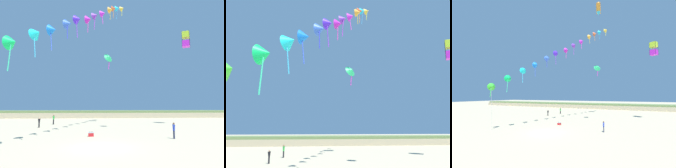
# 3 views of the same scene
# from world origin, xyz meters

# --- Properties ---
(ground_plane) EXTENTS (240.00, 240.00, 0.00)m
(ground_plane) POSITION_xyz_m (0.00, 0.00, 0.00)
(ground_plane) COLOR beige
(dune_ridge) EXTENTS (120.00, 8.25, 1.99)m
(dune_ridge) POSITION_xyz_m (0.00, 42.53, 0.99)
(dune_ridge) COLOR #BFAE8B
(dune_ridge) RESTS_ON ground
(person_near_left) EXTENTS (0.28, 0.57, 1.67)m
(person_near_left) POSITION_xyz_m (-7.80, 20.21, 0.96)
(person_near_left) COLOR black
(person_near_left) RESTS_ON ground
(person_near_right) EXTENTS (0.21, 0.54, 1.53)m
(person_near_right) POSITION_xyz_m (7.10, 3.60, 0.89)
(person_near_right) COLOR #282D4C
(person_near_right) RESTS_ON ground
(person_mid_center) EXTENTS (0.29, 0.50, 1.48)m
(person_mid_center) POSITION_xyz_m (-8.77, 15.02, 0.86)
(person_mid_center) COLOR black
(person_mid_center) RESTS_ON ground
(kite_banner_string) EXTENTS (13.84, 27.44, 23.81)m
(kite_banner_string) POSITION_xyz_m (-1.55, 10.37, 14.93)
(kite_banner_string) COLOR green
(large_kite_low_lead) EXTENTS (2.34, 2.24, 3.47)m
(large_kite_low_lead) POSITION_xyz_m (2.02, 24.01, 13.02)
(large_kite_low_lead) COLOR #29C66B
(large_kite_high_solo) EXTENTS (1.67, 1.67, 2.69)m
(large_kite_high_solo) POSITION_xyz_m (15.16, 17.41, 14.79)
(large_kite_high_solo) COLOR #CB25D4
(beach_cooler) EXTENTS (0.58, 0.41, 0.46)m
(beach_cooler) POSITION_xyz_m (-0.87, 5.68, 0.21)
(beach_cooler) COLOR red
(beach_cooler) RESTS_ON ground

